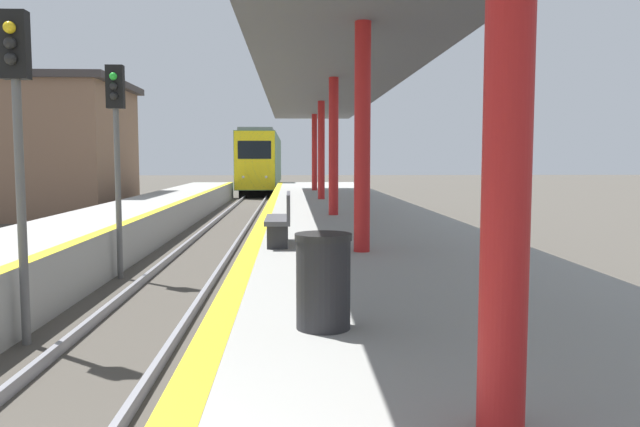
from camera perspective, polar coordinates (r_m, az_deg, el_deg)
train at (r=52.30m, az=-5.26°, el=4.75°), size 2.69×23.73×4.68m
signal_near at (r=9.40m, az=-25.97°, el=8.16°), size 0.36×0.31×4.53m
signal_mid at (r=13.96m, az=-18.13°, el=7.21°), size 0.36×0.31×4.53m
station_canopy at (r=17.18m, az=1.26°, el=12.38°), size 4.01×34.19×3.92m
trash_bin at (r=5.62m, az=0.31°, el=-6.17°), size 0.51×0.51×0.86m
bench at (r=11.17m, az=-3.53°, el=-0.35°), size 0.44×1.56×0.92m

